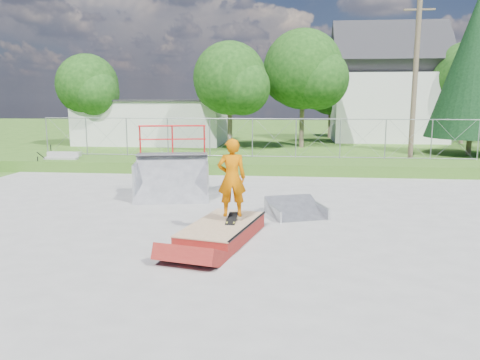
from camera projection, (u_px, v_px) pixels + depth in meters
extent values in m
plane|color=#335C1A|center=(219.00, 230.00, 11.57)|extent=(120.00, 120.00, 0.00)
cube|color=gray|center=(219.00, 229.00, 11.56)|extent=(20.00, 16.00, 0.04)
cube|color=#335C1A|center=(251.00, 166.00, 20.83)|extent=(24.00, 3.00, 0.50)
cube|color=maroon|center=(222.00, 232.00, 10.72)|extent=(1.81, 2.84, 0.37)
cube|color=tan|center=(222.00, 224.00, 10.68)|extent=(1.83, 2.86, 0.03)
cube|color=black|center=(232.00, 219.00, 10.88)|extent=(0.23, 0.80, 0.13)
imported|color=#C05C00|center=(232.00, 181.00, 10.72)|extent=(0.73, 0.55, 1.80)
cube|color=silver|center=(154.00, 122.00, 33.68)|extent=(10.00, 6.00, 3.00)
cube|color=silver|center=(386.00, 108.00, 35.68)|extent=(8.00, 6.00, 5.00)
cube|color=#28282C|center=(388.00, 62.00, 35.09)|extent=(8.40, 6.08, 6.08)
cylinder|color=brown|center=(415.00, 81.00, 21.86)|extent=(0.24, 0.24, 8.00)
cylinder|color=brown|center=(230.00, 130.00, 29.19)|extent=(0.30, 0.30, 2.45)
sphere|color=#12380F|center=(230.00, 78.00, 28.64)|extent=(4.48, 4.48, 4.48)
sphere|color=#12380F|center=(242.00, 87.00, 28.10)|extent=(3.36, 3.36, 3.36)
cylinder|color=brown|center=(302.00, 126.00, 30.66)|extent=(0.30, 0.30, 2.80)
sphere|color=#12380F|center=(303.00, 69.00, 30.03)|extent=(5.12, 5.12, 5.12)
sphere|color=#12380F|center=(318.00, 79.00, 29.41)|extent=(3.84, 3.84, 3.84)
cylinder|color=brown|center=(90.00, 129.00, 32.20)|extent=(0.30, 0.30, 2.27)
sphere|color=#12380F|center=(87.00, 85.00, 31.69)|extent=(4.16, 4.16, 4.16)
sphere|color=#12380F|center=(96.00, 93.00, 31.19)|extent=(3.12, 3.12, 3.12)
cylinder|color=brown|center=(462.00, 125.00, 33.41)|extent=(0.30, 0.30, 2.62)
sphere|color=#12380F|center=(466.00, 76.00, 32.82)|extent=(4.80, 4.80, 4.80)
cylinder|color=brown|center=(330.00, 125.00, 38.30)|extent=(0.30, 0.30, 2.10)
sphere|color=#12380F|center=(331.00, 91.00, 37.83)|extent=(3.84, 3.84, 3.84)
sphere|color=#12380F|center=(340.00, 97.00, 37.36)|extent=(2.88, 2.88, 2.88)
cylinder|color=brown|center=(469.00, 144.00, 26.88)|extent=(0.28, 0.28, 1.20)
cone|color=black|center=(476.00, 65.00, 26.11)|extent=(5.04, 5.04, 8.10)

